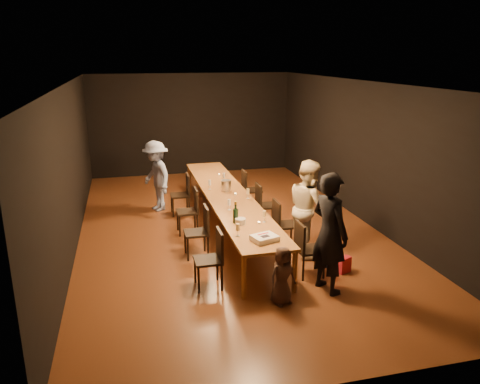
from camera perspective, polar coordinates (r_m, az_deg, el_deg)
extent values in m
plane|color=#4D2613|center=(9.86, -1.47, -4.52)|extent=(10.00, 10.00, 0.00)
cube|color=black|center=(14.28, -5.92, 8.20)|extent=(6.00, 0.04, 3.00)
cube|color=black|center=(4.90, 11.34, -8.39)|extent=(6.00, 0.04, 3.00)
cube|color=black|center=(9.28, -19.96, 2.82)|extent=(0.04, 10.00, 3.00)
cube|color=black|center=(10.48, 14.75, 4.74)|extent=(0.04, 10.00, 3.00)
cube|color=silver|center=(9.23, -1.61, 13.16)|extent=(6.00, 10.00, 0.04)
cube|color=brown|center=(9.63, -1.50, -0.49)|extent=(0.90, 6.00, 0.05)
cylinder|color=brown|center=(7.05, 0.48, -10.34)|extent=(0.08, 0.08, 0.70)
cylinder|color=brown|center=(7.27, 6.68, -9.59)|extent=(0.08, 0.08, 0.70)
cylinder|color=brown|center=(12.41, -6.20, 1.52)|extent=(0.08, 0.08, 0.70)
cylinder|color=brown|center=(12.54, -2.57, 1.76)|extent=(0.08, 0.08, 0.70)
imported|color=black|center=(7.19, 10.87, -4.92)|extent=(0.66, 0.80, 1.89)
imported|color=beige|center=(8.51, 8.35, -1.90)|extent=(0.67, 0.85, 1.75)
imported|color=#8094C7|center=(10.99, -10.18, 1.93)|extent=(0.94, 1.21, 1.64)
imported|color=#452F26|center=(6.93, 5.18, -10.11)|extent=(0.50, 0.41, 0.88)
cube|color=red|center=(8.13, 12.56, -8.65)|extent=(0.26, 0.20, 0.27)
cube|color=#243D9F|center=(8.28, 10.47, -7.75)|extent=(0.33, 0.28, 0.34)
cube|color=white|center=(7.28, 3.01, -5.64)|extent=(0.45, 0.40, 0.09)
cube|color=black|center=(7.24, 3.09, -5.41)|extent=(0.15, 0.13, 0.00)
cube|color=red|center=(7.33, 2.84, -5.10)|extent=(0.20, 0.09, 0.00)
cylinder|color=silver|center=(7.96, 0.04, -3.60)|extent=(0.19, 0.19, 0.10)
cylinder|color=silver|center=(9.87, -1.72, 0.80)|extent=(0.27, 0.27, 0.23)
cylinder|color=#B2B7B2|center=(8.00, 2.34, -3.78)|extent=(0.05, 0.05, 0.03)
cylinder|color=#B2B7B2|center=(9.60, -0.57, -0.28)|extent=(0.05, 0.05, 0.03)
cylinder|color=#B2B7B2|center=(11.18, -2.56, 2.13)|extent=(0.05, 0.05, 0.03)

